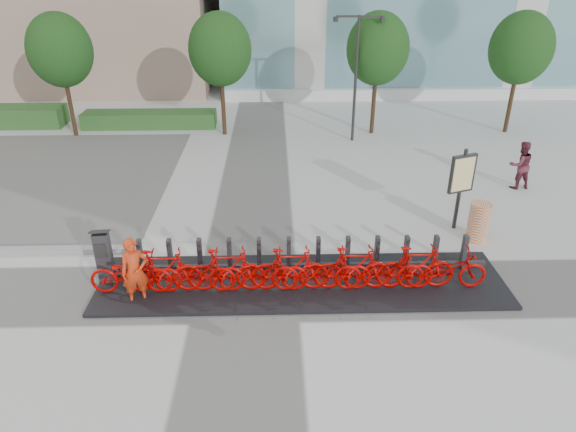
{
  "coord_description": "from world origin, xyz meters",
  "views": [
    {
      "loc": [
        0.68,
        -9.9,
        6.95
      ],
      "look_at": [
        1.0,
        1.5,
        1.2
      ],
      "focal_mm": 32.0,
      "sensor_mm": 36.0,
      "label": 1
    }
  ],
  "objects_px": {
    "kiosk": "(104,255)",
    "worker_red": "(135,272)",
    "pedestrian": "(521,165)",
    "construction_barrel": "(479,222)",
    "bike_0": "(131,274)",
    "map_sign": "(462,177)"
  },
  "relations": [
    {
      "from": "kiosk",
      "to": "bike_0",
      "type": "bearing_deg",
      "value": -42.98
    },
    {
      "from": "construction_barrel",
      "to": "map_sign",
      "type": "distance_m",
      "value": 1.31
    },
    {
      "from": "pedestrian",
      "to": "construction_barrel",
      "type": "height_order",
      "value": "pedestrian"
    },
    {
      "from": "map_sign",
      "to": "bike_0",
      "type": "bearing_deg",
      "value": 179.16
    },
    {
      "from": "bike_0",
      "to": "pedestrian",
      "type": "bearing_deg",
      "value": -62.86
    },
    {
      "from": "pedestrian",
      "to": "map_sign",
      "type": "height_order",
      "value": "map_sign"
    },
    {
      "from": "bike_0",
      "to": "worker_red",
      "type": "distance_m",
      "value": 0.43
    },
    {
      "from": "bike_0",
      "to": "kiosk",
      "type": "distance_m",
      "value": 0.95
    },
    {
      "from": "construction_barrel",
      "to": "map_sign",
      "type": "relative_size",
      "value": 0.46
    },
    {
      "from": "construction_barrel",
      "to": "map_sign",
      "type": "height_order",
      "value": "map_sign"
    },
    {
      "from": "bike_0",
      "to": "map_sign",
      "type": "height_order",
      "value": "map_sign"
    },
    {
      "from": "bike_0",
      "to": "pedestrian",
      "type": "height_order",
      "value": "pedestrian"
    },
    {
      "from": "kiosk",
      "to": "worker_red",
      "type": "bearing_deg",
      "value": -48.51
    },
    {
      "from": "bike_0",
      "to": "worker_red",
      "type": "relative_size",
      "value": 1.15
    },
    {
      "from": "worker_red",
      "to": "pedestrian",
      "type": "bearing_deg",
      "value": 6.91
    },
    {
      "from": "bike_0",
      "to": "construction_barrel",
      "type": "xyz_separation_m",
      "value": [
        8.8,
        2.33,
        -0.02
      ]
    },
    {
      "from": "worker_red",
      "to": "bike_0",
      "type": "bearing_deg",
      "value": 101.16
    },
    {
      "from": "pedestrian",
      "to": "worker_red",
      "type": "bearing_deg",
      "value": 22.65
    },
    {
      "from": "bike_0",
      "to": "worker_red",
      "type": "bearing_deg",
      "value": -147.04
    },
    {
      "from": "kiosk",
      "to": "construction_barrel",
      "type": "relative_size",
      "value": 1.24
    },
    {
      "from": "kiosk",
      "to": "construction_barrel",
      "type": "distance_m",
      "value": 9.71
    },
    {
      "from": "kiosk",
      "to": "construction_barrel",
      "type": "bearing_deg",
      "value": 4.39
    }
  ]
}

